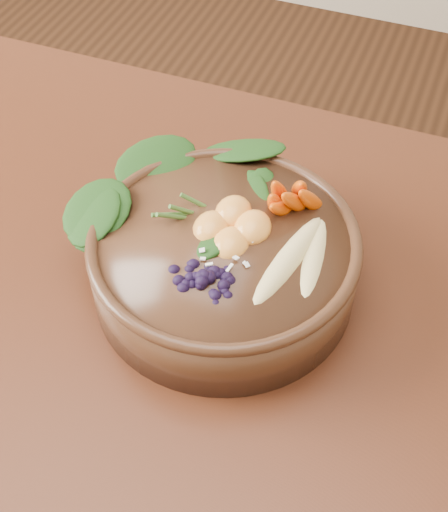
% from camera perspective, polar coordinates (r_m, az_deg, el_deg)
% --- Properties ---
extents(stoneware_bowl, '(0.25, 0.25, 0.07)m').
position_cam_1_polar(stoneware_bowl, '(0.66, -0.00, -0.57)').
color(stoneware_bowl, '#492D1C').
rests_on(stoneware_bowl, dining_table).
extents(kale_heap, '(0.16, 0.15, 0.04)m').
position_cam_1_polar(kale_heap, '(0.67, -1.47, 6.35)').
color(kale_heap, '#1D4614').
rests_on(kale_heap, stoneware_bowl).
extents(carrot_cluster, '(0.05, 0.05, 0.07)m').
position_cam_1_polar(carrot_cluster, '(0.65, 5.83, 6.39)').
color(carrot_cluster, '#D64A02').
rests_on(carrot_cluster, stoneware_bowl).
extents(banana_halves, '(0.06, 0.14, 0.02)m').
position_cam_1_polar(banana_halves, '(0.62, 6.28, 0.58)').
color(banana_halves, '#E0CC84').
rests_on(banana_halves, stoneware_bowl).
extents(mandarin_cluster, '(0.07, 0.08, 0.03)m').
position_cam_1_polar(mandarin_cluster, '(0.64, 0.65, 3.12)').
color(mandarin_cluster, '#F49739').
rests_on(mandarin_cluster, stoneware_bowl).
extents(blueberry_pile, '(0.11, 0.09, 0.03)m').
position_cam_1_polar(blueberry_pile, '(0.59, -1.57, -0.93)').
color(blueberry_pile, black).
rests_on(blueberry_pile, stoneware_bowl).
extents(coconut_flakes, '(0.08, 0.06, 0.01)m').
position_cam_1_polar(coconut_flakes, '(0.63, -0.43, 0.49)').
color(coconut_flakes, white).
rests_on(coconut_flakes, stoneware_bowl).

